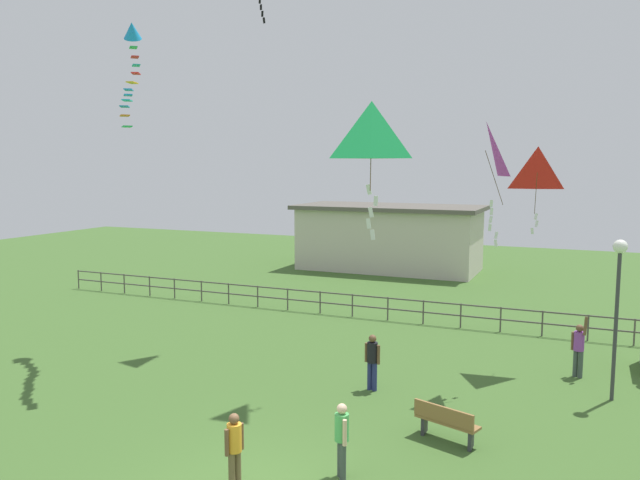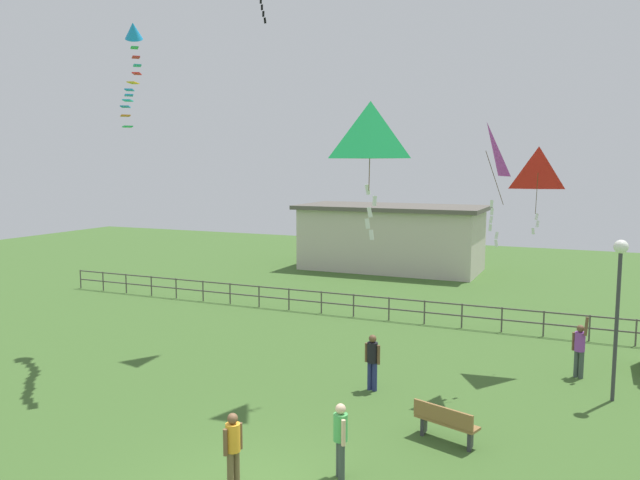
# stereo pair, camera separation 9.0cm
# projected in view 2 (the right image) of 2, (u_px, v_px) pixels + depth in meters

# --- Properties ---
(lamppost) EXTENTS (0.36, 0.36, 4.30)m
(lamppost) POSITION_uv_depth(u_px,v_px,m) (619.00, 284.00, 16.14)
(lamppost) COLOR #38383D
(lamppost) RESTS_ON ground_plane
(park_bench) EXTENTS (1.55, 0.86, 0.85)m
(park_bench) POSITION_uv_depth(u_px,v_px,m) (445.00, 422.00, 13.99)
(park_bench) COLOR olive
(park_bench) RESTS_ON ground_plane
(person_0) EXTENTS (0.32, 0.38, 1.54)m
(person_0) POSITION_uv_depth(u_px,v_px,m) (341.00, 435.00, 12.32)
(person_0) COLOR #3F4C47
(person_0) RESTS_ON ground_plane
(person_1) EXTENTS (0.44, 0.37, 1.86)m
(person_1) POSITION_uv_depth(u_px,v_px,m) (580.00, 347.00, 18.19)
(person_1) COLOR #3F4C47
(person_1) RESTS_ON ground_plane
(person_2) EXTENTS (0.47, 0.29, 1.58)m
(person_2) POSITION_uv_depth(u_px,v_px,m) (372.00, 359.00, 17.17)
(person_2) COLOR navy
(person_2) RESTS_ON ground_plane
(person_3) EXTENTS (0.28, 0.44, 1.52)m
(person_3) POSITION_uv_depth(u_px,v_px,m) (233.00, 446.00, 11.88)
(person_3) COLOR brown
(person_3) RESTS_ON ground_plane
(kite_0) EXTENTS (1.27, 1.36, 2.51)m
(kite_0) POSITION_uv_depth(u_px,v_px,m) (538.00, 174.00, 18.24)
(kite_0) COLOR red
(kite_1) EXTENTS (1.20, 0.87, 2.64)m
(kite_1) POSITION_uv_depth(u_px,v_px,m) (370.00, 136.00, 12.09)
(kite_1) COLOR #1EB759
(kite_5) EXTENTS (0.92, 1.11, 3.38)m
(kite_5) POSITION_uv_depth(u_px,v_px,m) (486.00, 154.00, 16.89)
(kite_5) COLOR #B22DB2
(streamer_kite) EXTENTS (3.55, 4.47, 3.89)m
(streamer_kite) POSITION_uv_depth(u_px,v_px,m) (133.00, 38.00, 20.81)
(streamer_kite) COLOR #198CD1
(waterfront_railing) EXTENTS (36.03, 0.06, 0.95)m
(waterfront_railing) POSITION_uv_depth(u_px,v_px,m) (422.00, 308.00, 24.45)
(waterfront_railing) COLOR #4C4742
(waterfront_railing) RESTS_ON ground_plane
(pavilion_building) EXTENTS (10.93, 5.29, 3.86)m
(pavilion_building) POSITION_uv_depth(u_px,v_px,m) (391.00, 237.00, 37.22)
(pavilion_building) COLOR beige
(pavilion_building) RESTS_ON ground_plane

